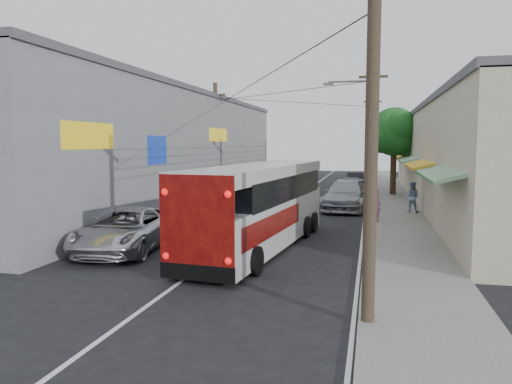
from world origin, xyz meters
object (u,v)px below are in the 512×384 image
parked_car_mid (351,187)px  parked_car_far (355,180)px  coach_bus (261,205)px  pedestrian_near (375,204)px  pedestrian_far (412,197)px  jeepney (126,230)px  parked_suv (346,195)px

parked_car_mid → parked_car_far: (0.00, 8.24, -0.08)m
coach_bus → pedestrian_near: 8.05m
parked_car_mid → pedestrian_near: size_ratio=2.71×
pedestrian_near → parked_car_far: bearing=-100.1°
parked_car_far → pedestrian_far: (3.63, -16.47, 0.29)m
jeepney → parked_car_far: bearing=70.5°
jeepney → parked_car_mid: (7.30, 20.49, -0.02)m
parked_car_mid → parked_suv: bearing=-92.6°
parked_car_far → pedestrian_near: size_ratio=2.50×
parked_car_far → pedestrian_far: 16.87m
parked_car_far → pedestrian_near: (1.60, -20.30, 0.27)m
parked_car_far → parked_car_mid: bearing=-94.1°
jeepney → pedestrian_far: (10.93, 12.27, 0.19)m
parked_car_mid → pedestrian_far: 9.00m
jeepney → pedestrian_near: bearing=38.2°
parked_suv → coach_bus: bearing=-97.6°
coach_bus → jeepney: coach_bus is taller
parked_suv → pedestrian_far: bearing=-11.9°
parked_car_mid → parked_car_far: 8.24m
pedestrian_far → coach_bus: bearing=74.6°
parked_suv → pedestrian_near: pedestrian_near is taller
parked_car_far → coach_bus: bearing=-99.6°
parked_suv → parked_car_far: parked_suv is taller
pedestrian_far → parked_car_mid: bearing=-51.3°
jeepney → pedestrian_far: size_ratio=3.30×
parked_suv → parked_car_far: bearing=94.8°
pedestrian_near → pedestrian_far: pedestrian_far is taller
parked_car_mid → pedestrian_near: 12.16m
jeepney → parked_car_mid: bearing=65.1°
parked_suv → parked_car_mid: 7.13m
coach_bus → parked_car_far: size_ratio=2.68×
parked_car_mid → pedestrian_far: pedestrian_far is taller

